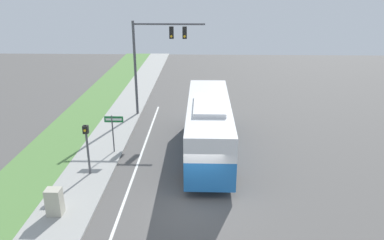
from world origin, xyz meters
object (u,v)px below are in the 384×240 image
at_px(bus, 209,124).
at_px(street_sign, 113,127).
at_px(signal_gantry, 154,51).
at_px(utility_cabinet, 54,202).
at_px(pedestrian_signal, 87,142).

xyz_separation_m(bus, street_sign, (-5.85, -0.24, -0.22)).
height_order(bus, signal_gantry, signal_gantry).
bearing_deg(utility_cabinet, signal_gantry, 78.20).
bearing_deg(bus, signal_gantry, 120.50).
relative_size(pedestrian_signal, street_sign, 1.18).
xyz_separation_m(bus, utility_cabinet, (-7.07, -7.03, -1.20)).
height_order(bus, utility_cabinet, bus).
height_order(signal_gantry, pedestrian_signal, signal_gantry).
xyz_separation_m(pedestrian_signal, street_sign, (0.75, 2.91, -0.29)).
bearing_deg(utility_cabinet, street_sign, 79.82).
height_order(signal_gantry, street_sign, signal_gantry).
height_order(pedestrian_signal, street_sign, pedestrian_signal).
relative_size(bus, utility_cabinet, 8.62).
distance_m(bus, signal_gantry, 8.77).
bearing_deg(pedestrian_signal, street_sign, 75.48).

